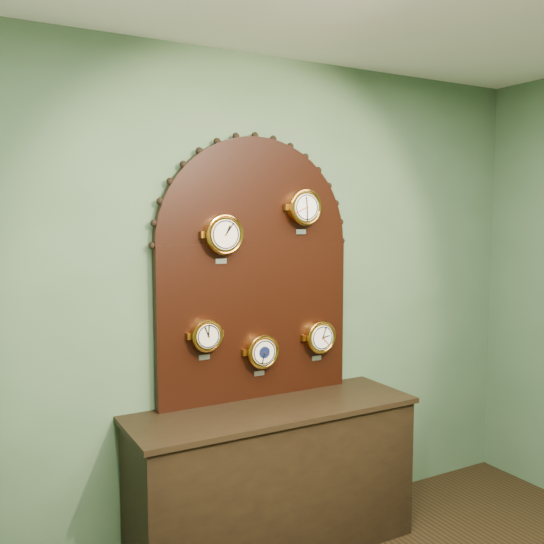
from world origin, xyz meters
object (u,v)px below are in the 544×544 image
display_board (255,261)px  barometer (262,351)px  shop_counter (274,481)px  arabic_clock (304,207)px  hygrometer (206,335)px  roman_clock (223,234)px  tide_clock (320,337)px

display_board → barometer: display_board is taller
shop_counter → display_board: size_ratio=1.05×
arabic_clock → hygrometer: (-0.62, 0.00, -0.70)m
display_board → roman_clock: bearing=-163.8°
barometer → tide_clock: 0.40m
shop_counter → barometer: 0.73m
display_board → hygrometer: size_ratio=6.58×
hygrometer → tide_clock: 0.74m
display_board → barometer: bearing=-84.2°
display_board → roman_clock: 0.29m
tide_clock → hygrometer: bearing=180.0°
barometer → roman_clock: bearing=-179.9°
hygrometer → barometer: hygrometer is taller
display_board → roman_clock: size_ratio=5.60×
shop_counter → arabic_clock: (0.29, 0.15, 1.53)m
hygrometer → tide_clock: bearing=-0.0°
roman_clock → barometer: size_ratio=1.09×
arabic_clock → shop_counter: bearing=-151.8°
arabic_clock → hygrometer: arabic_clock is taller
roman_clock → tide_clock: 0.89m
shop_counter → tide_clock: 0.87m
display_board → arabic_clock: display_board is taller
hygrometer → barometer: bearing=-0.1°
shop_counter → hygrometer: (-0.34, 0.15, 0.84)m
arabic_clock → tide_clock: arabic_clock is taller
hygrometer → arabic_clock: bearing=-0.1°
shop_counter → barometer: bearing=87.5°
display_board → barometer: size_ratio=6.13×
display_board → arabic_clock: (0.29, -0.07, 0.31)m
tide_clock → display_board: bearing=170.7°
arabic_clock → tide_clock: bearing=0.2°
shop_counter → display_board: (0.00, 0.22, 1.23)m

